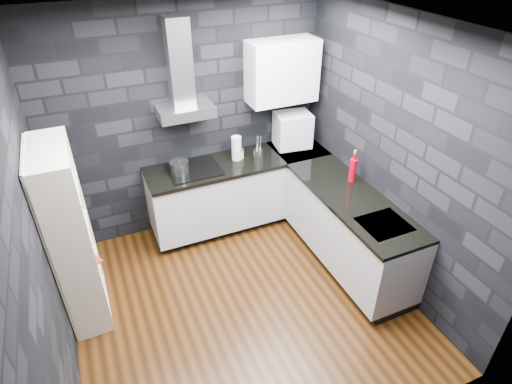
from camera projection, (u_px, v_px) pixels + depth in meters
ground at (242, 303)px, 4.39m from camera, size 3.20×3.20×0.00m
ceiling at (236, 28)px, 2.91m from camera, size 3.20×3.20×0.00m
wall_back at (187, 122)px, 4.89m from camera, size 3.20×0.05×2.70m
wall_front at (347, 339)px, 2.41m from camera, size 3.20×0.05×2.70m
wall_left at (32, 243)px, 3.10m from camera, size 0.05×3.20×2.70m
wall_right at (393, 157)px, 4.20m from camera, size 0.05×3.20×2.70m
toekick_back at (239, 216)px, 5.56m from camera, size 2.18×0.50×0.10m
toekick_right at (347, 258)px, 4.89m from camera, size 0.50×1.78×0.10m
counter_back_cab at (240, 190)px, 5.29m from camera, size 2.20×0.60×0.76m
counter_right_cab at (349, 229)px, 4.64m from camera, size 0.60×1.80×0.76m
counter_back_top at (239, 162)px, 5.06m from camera, size 2.20×0.62×0.04m
counter_right_top at (353, 199)px, 4.42m from camera, size 0.62×1.80×0.04m
counter_corner_top at (298, 149)px, 5.34m from camera, size 0.62×0.62×0.04m
hood_body at (186, 111)px, 4.61m from camera, size 0.60×0.34×0.12m
hood_chimney at (179, 62)px, 4.39m from camera, size 0.24×0.20×0.90m
upper_cabinet at (282, 72)px, 4.84m from camera, size 0.80×0.35×0.70m
cooktop at (194, 169)px, 4.87m from camera, size 0.58×0.50×0.01m
sink_rim at (384, 224)px, 4.03m from camera, size 0.44×0.40×0.01m
pot at (179, 168)px, 4.77m from camera, size 0.24×0.24×0.12m
glass_vase at (236, 148)px, 5.01m from camera, size 0.14×0.14×0.29m
storage_jar at (240, 154)px, 5.09m from camera, size 0.10×0.10×0.10m
utensil_crock at (258, 155)px, 5.02m from camera, size 0.12×0.12×0.14m
appliance_garage at (293, 130)px, 5.24m from camera, size 0.46×0.38×0.42m
red_bottle at (353, 170)px, 4.61m from camera, size 0.10×0.10×0.26m
bookshelf at (71, 237)px, 3.86m from camera, size 0.41×0.83×1.80m
fruit_bowl at (71, 240)px, 3.77m from camera, size 0.20×0.20×0.05m
book_red at (79, 257)px, 4.12m from camera, size 0.16×0.10×0.23m
book_second at (73, 253)px, 4.15m from camera, size 0.18×0.03×0.24m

